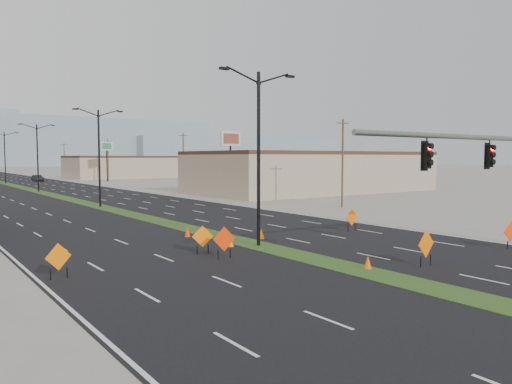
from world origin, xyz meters
TOP-DOWN VIEW (x-y plane):
  - ground at (0.00, 0.00)m, footprint 600.00×600.00m
  - road_surface at (0.00, 100.00)m, footprint 25.00×400.00m
  - median_strip at (0.00, 100.00)m, footprint 2.00×400.00m
  - building_se_near at (34.00, 45.00)m, footprint 36.00×18.00m
  - building_se_far at (38.00, 110.00)m, footprint 44.00×16.00m
  - mesa_center at (40.00, 300.00)m, footprint 220.00×50.00m
  - mesa_east at (180.00, 290.00)m, footprint 160.00×50.00m
  - signal_mast at (8.56, 2.00)m, footprint 16.30×0.60m
  - streetlight_0 at (0.00, 12.00)m, footprint 5.15×0.24m
  - streetlight_1 at (0.00, 40.00)m, footprint 5.15×0.24m
  - streetlight_2 at (0.00, 68.00)m, footprint 5.15×0.24m
  - streetlight_3 at (0.00, 96.00)m, footprint 5.15×0.24m
  - utility_pole_0 at (20.00, 25.00)m, footprint 1.60×0.20m
  - utility_pole_1 at (20.00, 60.00)m, footprint 1.60×0.20m
  - utility_pole_2 at (20.00, 95.00)m, footprint 1.60×0.20m
  - utility_pole_3 at (20.00, 130.00)m, footprint 1.60×0.20m
  - car_mid at (7.15, 102.28)m, footprint 1.87×4.30m
  - construction_sign_0 at (-11.50, 10.55)m, footprint 1.14×0.29m
  - construction_sign_1 at (-3.82, 11.81)m, footprint 1.08×0.44m
  - construction_sign_2 at (-3.60, 9.99)m, footprint 1.25×0.08m
  - construction_sign_3 at (3.23, 3.00)m, footprint 1.30×0.16m
  - construction_sign_4 at (11.03, 3.00)m, footprint 1.17×0.25m
  - construction_sign_5 at (8.65, 12.89)m, footprint 1.21×0.14m
  - cone_0 at (0.53, 4.17)m, footprint 0.45×0.45m
  - cone_1 at (-1.45, 12.74)m, footprint 0.49×0.49m
  - cone_2 at (1.61, 13.93)m, footprint 0.49×0.49m
  - cone_3 at (-1.79, 17.40)m, footprint 0.48×0.48m
  - pole_sign_east_near at (17.82, 42.74)m, footprint 2.78×0.58m
  - pole_sign_east_far at (19.19, 93.43)m, footprint 2.75×1.02m

SIDE VIEW (x-z plane):
  - ground at x=0.00m, z-range 0.00..0.00m
  - road_surface at x=0.00m, z-range -0.01..0.01m
  - median_strip at x=0.00m, z-range -0.02..0.02m
  - cone_1 at x=-1.45m, z-range 0.00..0.61m
  - cone_0 at x=0.53m, z-range 0.00..0.64m
  - cone_2 at x=1.61m, z-range 0.00..0.66m
  - cone_3 at x=-1.79m, z-range 0.00..0.66m
  - car_mid at x=7.15m, z-range 0.00..1.37m
  - construction_sign_1 at x=-3.82m, z-range 0.13..1.65m
  - construction_sign_0 at x=-11.50m, z-range 0.13..1.67m
  - construction_sign_4 at x=11.03m, z-range 0.14..1.72m
  - construction_sign_5 at x=8.65m, z-range 0.14..1.75m
  - construction_sign_2 at x=-3.60m, z-range 0.15..1.81m
  - construction_sign_3 at x=3.23m, z-range 0.16..1.89m
  - building_se_far at x=38.00m, z-range 0.00..5.00m
  - building_se_near at x=34.00m, z-range 0.00..5.50m
  - utility_pole_0 at x=20.00m, z-range 0.17..9.17m
  - utility_pole_1 at x=20.00m, z-range 0.17..9.17m
  - utility_pole_2 at x=20.00m, z-range 0.17..9.17m
  - utility_pole_3 at x=20.00m, z-range 0.17..9.17m
  - signal_mast at x=8.56m, z-range 0.79..8.79m
  - streetlight_0 at x=0.00m, z-range 0.41..10.43m
  - streetlight_1 at x=0.00m, z-range 0.41..10.43m
  - streetlight_2 at x=0.00m, z-range 0.41..10.43m
  - streetlight_3 at x=0.00m, z-range 0.41..10.43m
  - pole_sign_east_far at x=19.19m, z-range 2.60..11.02m
  - pole_sign_east_near at x=17.82m, z-range 2.61..11.07m
  - mesa_east at x=180.00m, z-range 0.00..18.00m
  - mesa_center at x=40.00m, z-range 0.00..28.00m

